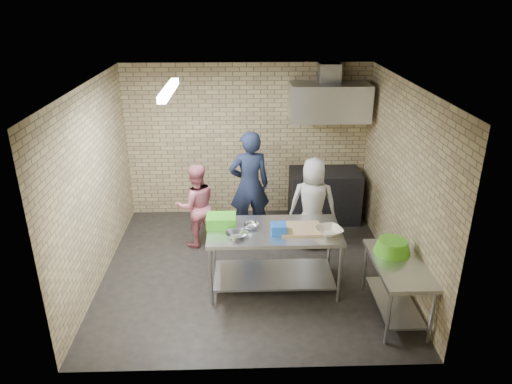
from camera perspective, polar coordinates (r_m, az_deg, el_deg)
floor at (r=7.12m, az=-0.76°, el=-9.19°), size 4.20×4.20×0.00m
ceiling at (r=6.12m, az=-0.90°, el=12.71°), size 4.20×4.20×0.00m
back_wall at (r=8.39m, az=-1.07°, el=6.07°), size 4.20×0.06×2.70m
front_wall at (r=4.71m, az=-0.38°, el=-8.28°), size 4.20×0.06×2.70m
left_wall at (r=6.80m, az=-18.80°, el=0.66°), size 0.06×4.00×2.70m
right_wall at (r=6.86m, az=16.99°, el=1.09°), size 0.06×4.00×2.70m
prep_table at (r=6.53m, az=2.12°, el=-7.92°), size 1.76×0.88×0.88m
side_counter at (r=6.29m, az=16.37°, el=-11.01°), size 0.60×1.20×0.75m
stove at (r=8.50m, az=8.15°, el=-0.41°), size 1.20×0.70×0.90m
range_hood at (r=8.04m, az=8.75°, el=10.59°), size 1.30×0.60×0.60m
hood_duct at (r=8.10m, az=8.76°, el=13.92°), size 0.35×0.30×0.30m
wall_shelf at (r=8.32m, az=10.51°, el=9.61°), size 0.80×0.20×0.04m
fluorescent_fixture at (r=6.20m, az=-10.38°, el=11.91°), size 0.10×1.25×0.08m
green_crate at (r=6.38m, az=-4.18°, el=-3.46°), size 0.39×0.29×0.16m
blue_tub at (r=6.20m, az=2.71°, el=-4.39°), size 0.20×0.20×0.13m
cutting_board at (r=6.33m, az=5.36°, el=-4.40°), size 0.54×0.41×0.03m
mixing_bowl_a at (r=6.11m, az=-2.40°, el=-5.15°), size 0.34×0.34×0.07m
mixing_bowl_b at (r=6.33m, az=-0.57°, el=-4.06°), size 0.26×0.26×0.07m
ceramic_bowl at (r=6.25m, az=8.71°, el=-4.65°), size 0.42×0.42×0.08m
green_basin at (r=6.25m, az=16.00°, el=-6.25°), size 0.46×0.46×0.17m
bottle_green at (r=8.33m, az=11.59°, el=10.22°), size 0.06×0.06×0.15m
man_navy at (r=7.65m, az=-0.79°, el=0.79°), size 0.73×0.54×1.80m
woman_pink at (r=7.53m, az=-7.14°, el=-1.62°), size 0.79×0.70×1.36m
woman_white at (r=7.46m, az=6.81°, el=-1.38°), size 0.78×0.56×1.47m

